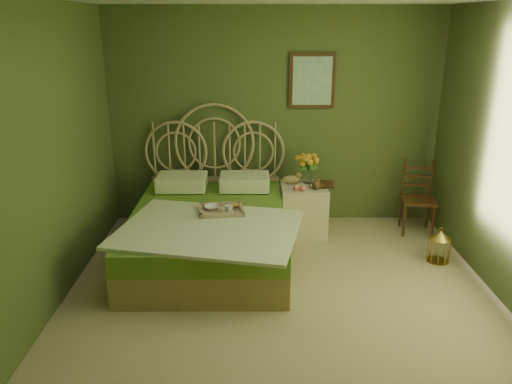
{
  "coord_description": "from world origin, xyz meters",
  "views": [
    {
      "loc": [
        -0.26,
        -3.76,
        2.42
      ],
      "look_at": [
        -0.23,
        1.0,
        0.78
      ],
      "focal_mm": 35.0,
      "sensor_mm": 36.0,
      "label": 1
    }
  ],
  "objects_px": {
    "nightstand": "(304,204)",
    "chair": "(417,193)",
    "birdcage": "(439,247)",
    "bed": "(209,228)"
  },
  "relations": [
    {
      "from": "nightstand",
      "to": "chair",
      "type": "bearing_deg",
      "value": 2.48
    },
    {
      "from": "nightstand",
      "to": "birdcage",
      "type": "xyz_separation_m",
      "value": [
        1.35,
        -0.79,
        -0.19
      ]
    },
    {
      "from": "bed",
      "to": "nightstand",
      "type": "relative_size",
      "value": 2.35
    },
    {
      "from": "bed",
      "to": "chair",
      "type": "xyz_separation_m",
      "value": [
        2.43,
        0.69,
        0.16
      ]
    },
    {
      "from": "nightstand",
      "to": "bed",
      "type": "bearing_deg",
      "value": -149.46
    },
    {
      "from": "bed",
      "to": "chair",
      "type": "distance_m",
      "value": 2.53
    },
    {
      "from": "nightstand",
      "to": "chair",
      "type": "height_order",
      "value": "nightstand"
    },
    {
      "from": "bed",
      "to": "chair",
      "type": "height_order",
      "value": "bed"
    },
    {
      "from": "chair",
      "to": "bed",
      "type": "bearing_deg",
      "value": -156.02
    },
    {
      "from": "nightstand",
      "to": "birdcage",
      "type": "distance_m",
      "value": 1.58
    }
  ]
}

